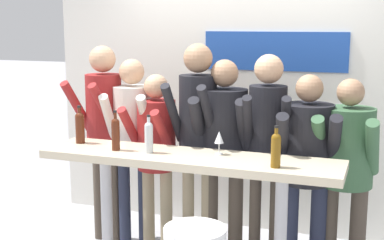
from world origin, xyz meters
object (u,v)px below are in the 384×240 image
Objects in this scene: person_center_left at (156,144)px; person_right at (267,136)px; wine_bottle_1 at (276,148)px; wine_bottle_0 at (80,126)px; tasting_table at (188,179)px; person_center_right at (224,140)px; wine_bottle_2 at (116,132)px; wine_glass_0 at (219,138)px; person_rightmost at (347,159)px; person_left at (133,131)px; person_far_right at (307,156)px; wine_bottle_3 at (149,136)px; person_far_left at (104,120)px; person_center at (197,125)px.

person_center_left is 0.89× the size of person_right.
wine_bottle_0 is at bearing 173.42° from wine_bottle_1.
person_center_left is (-0.49, 0.52, 0.12)m from tasting_table.
person_center_right is 1.18m from wine_bottle_0.
tasting_table is 0.66m from wine_bottle_2.
wine_bottle_2 is 0.79m from wine_glass_0.
person_rightmost is (0.98, 0.02, -0.08)m from person_center_right.
person_left reaches higher than person_far_right.
person_left is 1.06× the size of person_rightmost.
person_rightmost is at bearing 4.47° from person_far_right.
wine_bottle_0 is at bearing 170.65° from wine_bottle_3.
wine_bottle_2 is (-1.24, 0.07, 0.01)m from wine_bottle_1.
person_center_left reaches higher than wine_bottle_3.
wine_bottle_2 is at bearing -167.19° from person_far_right.
tasting_table is 1.23m from person_rightmost.
person_far_left is 0.93m from person_center.
person_rightmost is 1.02m from wine_glass_0.
tasting_table is 0.59m from person_center_right.
person_far_right reaches higher than person_center_left.
person_center is 1.15× the size of person_rightmost.
wine_bottle_1 is at bearing -24.26° from wine_glass_0.
person_center is at bearing -17.76° from person_left.
tasting_table is 1.32× the size of person_left.
person_center_left is at bearing 148.63° from wine_glass_0.
person_left reaches higher than person_center_left.
wine_bottle_1 is 0.93× the size of wine_bottle_2.
person_center_right is at bearing 130.49° from wine_bottle_1.
wine_bottle_1 is at bearing -83.05° from person_right.
person_far_right is at bearing -10.46° from person_center_right.
person_center is at bearing 170.07° from person_far_right.
person_center is at bearing 50.43° from wine_bottle_2.
person_center_left is at bearing 133.42° from tasting_table.
wine_bottle_1 is 1.25m from wine_bottle_2.
wine_bottle_2 is at bearing -129.26° from person_center.
person_rightmost is at bearing -11.58° from person_left.
wine_bottle_2 is at bearing -91.48° from person_center_left.
person_right is 0.69m from wine_bottle_1.
wine_glass_0 is at bearing -154.51° from person_far_right.
person_center_left is 0.99× the size of person_rightmost.
wine_bottle_3 is (0.45, -0.63, 0.12)m from person_left.
person_center_left is 0.86× the size of person_center.
person_center_left is at bearing 175.79° from person_center_right.
person_far_left is 1.34m from wine_glass_0.
wine_bottle_2 is (-0.46, -0.56, 0.02)m from person_center.
person_far_left is 0.98× the size of person_center.
person_left is 0.67m from wine_bottle_2.
person_center is 0.58m from person_right.
person_center reaches higher than wine_glass_0.
person_right reaches higher than wine_bottle_1.
person_far_right reaches higher than wine_bottle_2.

